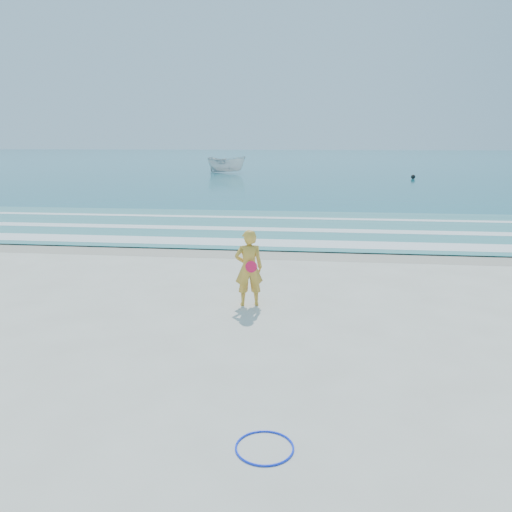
# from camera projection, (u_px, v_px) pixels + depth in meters

# --- Properties ---
(ground) EXTENTS (400.00, 400.00, 0.00)m
(ground) POSITION_uv_depth(u_px,v_px,m) (217.00, 362.00, 8.75)
(ground) COLOR silver
(ground) RESTS_ON ground
(wet_sand) EXTENTS (400.00, 2.40, 0.00)m
(wet_sand) POSITION_uv_depth(u_px,v_px,m) (267.00, 252.00, 17.46)
(wet_sand) COLOR #B2A893
(wet_sand) RESTS_ON ground
(ocean) EXTENTS (400.00, 190.00, 0.04)m
(ocean) POSITION_uv_depth(u_px,v_px,m) (308.00, 158.00, 110.32)
(ocean) COLOR #19727F
(ocean) RESTS_ON ground
(shallow) EXTENTS (400.00, 10.00, 0.01)m
(shallow) POSITION_uv_depth(u_px,v_px,m) (277.00, 226.00, 22.28)
(shallow) COLOR #59B7AD
(shallow) RESTS_ON ocean
(foam_near) EXTENTS (400.00, 1.40, 0.01)m
(foam_near) POSITION_uv_depth(u_px,v_px,m) (270.00, 243.00, 18.70)
(foam_near) COLOR white
(foam_near) RESTS_ON shallow
(foam_mid) EXTENTS (400.00, 0.90, 0.01)m
(foam_mid) POSITION_uv_depth(u_px,v_px,m) (276.00, 229.00, 21.51)
(foam_mid) COLOR white
(foam_mid) RESTS_ON shallow
(foam_far) EXTENTS (400.00, 0.60, 0.01)m
(foam_far) POSITION_uv_depth(u_px,v_px,m) (281.00, 218.00, 24.70)
(foam_far) COLOR white
(foam_far) RESTS_ON shallow
(hoop) EXTENTS (0.99, 0.99, 0.03)m
(hoop) POSITION_uv_depth(u_px,v_px,m) (265.00, 447.00, 6.30)
(hoop) COLOR #0E2DFD
(hoop) RESTS_ON ground
(boat) EXTENTS (5.51, 3.69, 1.99)m
(boat) POSITION_uv_depth(u_px,v_px,m) (226.00, 164.00, 58.86)
(boat) COLOR silver
(boat) RESTS_ON ocean
(buoy) EXTENTS (0.43, 0.43, 0.43)m
(buoy) POSITION_uv_depth(u_px,v_px,m) (413.00, 177.00, 49.75)
(buoy) COLOR black
(buoy) RESTS_ON ocean
(woman) EXTENTS (0.74, 0.57, 1.81)m
(woman) POSITION_uv_depth(u_px,v_px,m) (249.00, 268.00, 11.59)
(woman) COLOR gold
(woman) RESTS_ON ground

